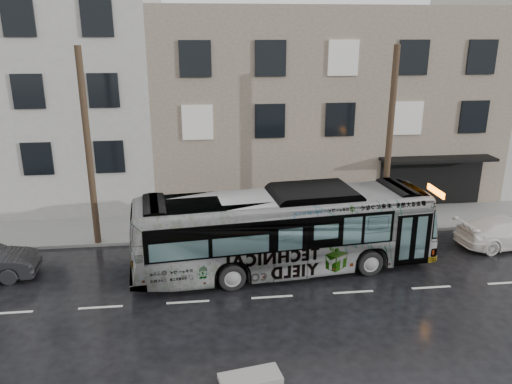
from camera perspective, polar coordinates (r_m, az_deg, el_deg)
The scene contains 9 objects.
ground at distance 21.71m, azimuth 0.86°, elevation -8.66°, with size 120.00×120.00×0.00m, color black.
sidewalk at distance 26.13m, azimuth -0.55°, elevation -3.73°, with size 90.00×3.60×0.15m, color gray.
building_taupe at distance 33.11m, azimuth 6.70°, elevation 10.48°, with size 20.00×12.00×11.00m, color gray.
utility_pole_front at distance 24.84m, azimuth 14.98°, elevation 5.54°, with size 0.30×0.30×9.00m, color #3D2F1E.
utility_pole_rear at distance 23.62m, azimuth -18.60°, elevation 4.60°, with size 0.30×0.30×9.00m, color #3D2F1E.
sign_post at distance 26.12m, azimuth 16.66°, elevation -1.54°, with size 0.06×0.06×2.40m, color slate.
bus at distance 20.92m, azimuth 3.22°, elevation -4.43°, with size 2.97×12.70×3.54m, color #B2B2B2.
white_sedan at distance 26.37m, azimuth 26.77°, elevation -4.08°, with size 1.97×4.85×1.41m, color white.
slush_pile at distance 15.47m, azimuth -0.65°, elevation -20.52°, with size 1.80×0.80×0.18m, color gray.
Camera 1 is at (-2.60, -19.25, 9.70)m, focal length 35.00 mm.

